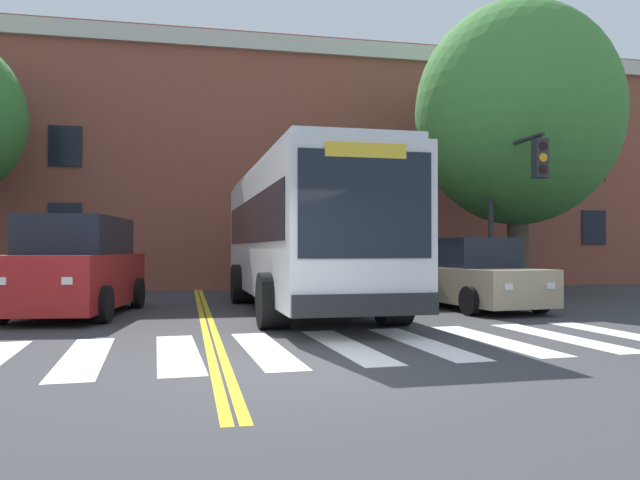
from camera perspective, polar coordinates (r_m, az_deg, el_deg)
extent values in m
plane|color=#38383A|center=(7.86, -0.82, -11.82)|extent=(120.00, 120.00, 0.00)
cube|color=white|center=(9.37, -20.74, -9.94)|extent=(0.75, 3.56, 0.01)
cube|color=white|center=(9.33, -12.86, -10.01)|extent=(0.75, 3.56, 0.01)
cube|color=white|center=(9.46, -5.06, -9.90)|extent=(0.75, 3.56, 0.01)
cube|color=white|center=(9.75, 2.39, -9.63)|extent=(0.75, 3.56, 0.01)
cube|color=white|center=(10.19, 9.29, -9.23)|extent=(0.75, 3.56, 0.01)
cube|color=white|center=(10.77, 15.53, -8.76)|extent=(0.75, 3.56, 0.01)
cube|color=white|center=(11.45, 21.06, -8.26)|extent=(0.75, 3.56, 0.01)
cube|color=white|center=(12.23, 25.91, -7.75)|extent=(0.75, 3.56, 0.01)
cube|color=gold|center=(23.35, -11.30, -4.45)|extent=(0.12, 36.00, 0.01)
cube|color=gold|center=(23.35, -10.91, -4.45)|extent=(0.12, 36.00, 0.01)
cube|color=white|center=(15.12, -1.73, 0.60)|extent=(2.65, 10.58, 2.89)
cube|color=black|center=(15.42, 2.82, 1.64)|extent=(0.18, 9.70, 1.04)
cube|color=black|center=(14.93, -6.43, 1.73)|extent=(0.18, 9.70, 1.04)
cube|color=black|center=(10.01, 4.23, 3.28)|extent=(2.23, 0.06, 1.73)
cube|color=yellow|center=(10.11, 4.23, 8.19)|extent=(1.36, 0.05, 0.24)
cube|color=#232326|center=(10.00, 4.29, -5.95)|extent=(2.43, 0.14, 0.36)
cube|color=silver|center=(15.23, -1.73, 6.34)|extent=(2.49, 10.16, 0.16)
cylinder|color=black|center=(12.31, 6.72, -5.31)|extent=(0.58, 1.07, 1.06)
cylinder|color=black|center=(11.73, -4.27, -5.54)|extent=(0.58, 1.07, 1.06)
cylinder|color=black|center=(17.71, 0.51, -3.93)|extent=(0.58, 1.07, 1.06)
cylinder|color=black|center=(17.31, -7.13, -4.00)|extent=(0.58, 1.07, 1.06)
cube|color=#AD1E1E|center=(15.05, -21.33, -3.44)|extent=(2.64, 5.27, 1.16)
cube|color=black|center=(15.09, -21.26, 0.37)|extent=(2.19, 3.34, 0.84)
cube|color=white|center=(12.44, -22.11, -3.48)|extent=(0.20, 0.07, 0.14)
cube|color=white|center=(12.85, -27.18, -3.36)|extent=(0.20, 0.07, 0.14)
cylinder|color=black|center=(13.30, -19.11, -5.58)|extent=(0.32, 0.78, 0.76)
cylinder|color=black|center=(13.95, -27.22, -5.31)|extent=(0.32, 0.78, 0.76)
cylinder|color=black|center=(16.34, -16.33, -4.69)|extent=(0.32, 0.78, 0.76)
cylinder|color=black|center=(16.87, -23.10, -4.54)|extent=(0.32, 0.78, 0.76)
cube|color=tan|center=(16.02, 13.76, -3.97)|extent=(2.29, 4.64, 0.85)
cube|color=black|center=(16.11, 13.50, -1.14)|extent=(1.85, 2.31, 0.73)
cube|color=white|center=(14.50, 20.35, -3.94)|extent=(0.20, 0.06, 0.14)
cube|color=white|center=(13.84, 16.85, -4.11)|extent=(0.20, 0.06, 0.14)
cylinder|color=black|center=(15.44, 19.44, -5.10)|extent=(0.29, 0.68, 0.66)
cylinder|color=black|center=(14.38, 13.59, -5.44)|extent=(0.29, 0.68, 0.66)
cylinder|color=black|center=(17.70, 13.90, -4.56)|extent=(0.29, 0.68, 0.66)
cylinder|color=black|center=(16.78, 8.55, -4.78)|extent=(0.29, 0.68, 0.66)
cylinder|color=#28282D|center=(19.16, 15.34, 2.13)|extent=(0.16, 0.16, 4.93)
cylinder|color=#28282D|center=(18.12, 17.37, 8.46)|extent=(0.13, 2.82, 0.11)
cube|color=#28282D|center=(16.96, 19.47, 7.05)|extent=(0.34, 0.28, 1.00)
cylinder|color=black|center=(16.87, 19.73, 8.12)|extent=(0.22, 0.03, 0.22)
cylinder|color=orange|center=(16.83, 19.73, 7.11)|extent=(0.22, 0.03, 0.22)
cylinder|color=black|center=(16.79, 19.74, 6.10)|extent=(0.22, 0.03, 0.22)
cylinder|color=#28282D|center=(19.25, -3.03, 1.72)|extent=(0.16, 0.16, 4.68)
cylinder|color=#28282D|center=(18.22, -2.04, 7.94)|extent=(0.34, 2.53, 0.11)
cube|color=yellow|center=(17.07, -1.04, 6.49)|extent=(0.36, 0.31, 1.00)
cylinder|color=black|center=(16.97, -0.90, 7.56)|extent=(0.22, 0.05, 0.22)
cylinder|color=orange|center=(16.93, -0.90, 6.55)|extent=(0.22, 0.05, 0.22)
cylinder|color=black|center=(16.89, -0.90, 5.54)|extent=(0.22, 0.05, 0.22)
cylinder|color=#4C3D2D|center=(20.90, 17.63, -1.03)|extent=(0.67, 0.67, 2.80)
ellipsoid|color=#428438|center=(21.34, 17.58, 10.94)|extent=(9.28, 9.28, 7.12)
cube|color=brown|center=(26.43, -9.80, 6.29)|extent=(38.58, 6.78, 9.50)
cube|color=beige|center=(24.00, -9.42, 17.70)|extent=(38.58, 0.16, 0.60)
cube|color=black|center=(23.17, -22.28, 1.44)|extent=(1.10, 0.06, 1.40)
cube|color=black|center=(23.63, 3.10, 1.34)|extent=(1.10, 0.06, 1.40)
cube|color=black|center=(28.15, 23.75, 1.07)|extent=(1.10, 0.06, 1.40)
cube|color=black|center=(23.42, -22.25, 7.96)|extent=(1.10, 0.06, 1.40)
cube|color=black|center=(23.88, 3.09, 7.73)|extent=(1.10, 0.06, 1.40)
cube|color=black|center=(28.35, 23.72, 6.45)|extent=(1.10, 0.06, 1.40)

